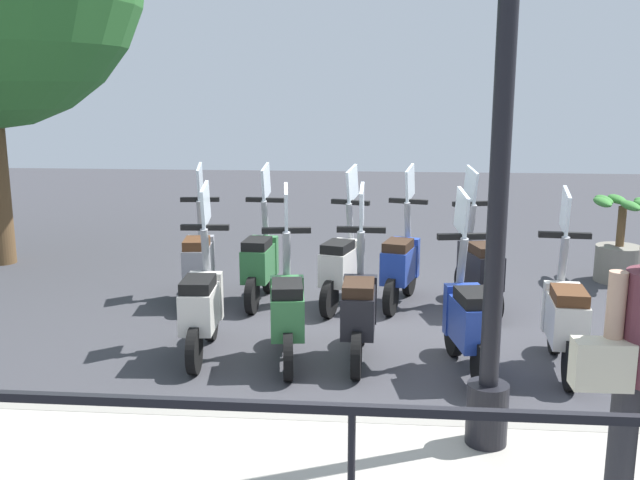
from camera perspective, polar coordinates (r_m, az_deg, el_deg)
The scene contains 13 objects.
ground_plane at distance 7.08m, azimuth 3.93°, elevation -7.56°, with size 28.00×28.00×0.00m, color #38383D.
lamp_post_near at distance 4.33m, azimuth 14.31°, elevation 7.89°, with size 0.26×0.90×4.36m.
potted_palm at distance 9.60m, azimuth 22.84°, elevation -0.48°, with size 1.06×0.66×1.05m.
scooter_near_0 at distance 6.40m, azimuth 18.98°, elevation -5.81°, with size 1.23×0.44×1.54m.
scooter_near_1 at distance 6.12m, azimuth 11.82°, elevation -6.19°, with size 1.23×0.47×1.54m.
scooter_near_2 at distance 6.29m, azimuth 3.14°, elevation -5.46°, with size 1.23×0.44×1.54m.
scooter_near_3 at distance 6.25m, azimuth -2.63°, elevation -5.54°, with size 1.23×0.45×1.54m.
scooter_near_4 at distance 6.47m, azimuth -9.43°, elevation -5.11°, with size 1.23×0.44×1.54m.
scooter_far_0 at distance 7.88m, azimuth 12.60°, elevation -2.11°, with size 1.21×0.52×1.54m.
scooter_far_1 at distance 7.92m, azimuth 6.49°, elevation -1.82°, with size 1.21×0.53×1.54m.
scooter_far_2 at distance 7.80m, azimuth 1.76°, elevation -1.96°, with size 1.20×0.53×1.54m.
scooter_far_3 at distance 7.98m, azimuth -4.80°, elevation -1.68°, with size 1.23×0.44×1.54m.
scooter_far_4 at distance 8.09m, azimuth -9.67°, elevation -1.62°, with size 1.23×0.44×1.54m.
Camera 1 is at (-6.67, -0.09, 2.37)m, focal length 40.00 mm.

